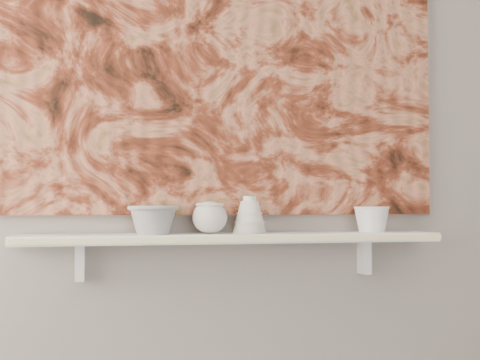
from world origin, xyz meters
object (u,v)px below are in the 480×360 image
object	(u,v)px
shelf	(233,238)
bowl_grey	(153,219)
cup_cream	(210,218)
painting	(228,55)
bell_vessel	(249,214)
bowl_white	(372,219)

from	to	relation	value
shelf	bowl_grey	xyz separation A→B (m)	(-0.26, 0.00, 0.06)
shelf	bowl_grey	size ratio (longest dim) A/B	8.48
shelf	cup_cream	world-z (taller)	cup_cream
shelf	bowl_grey	world-z (taller)	bowl_grey
painting	bowl_grey	xyz separation A→B (m)	(-0.26, -0.08, -0.56)
shelf	bell_vessel	world-z (taller)	bell_vessel
bowl_grey	bowl_white	distance (m)	0.75
painting	cup_cream	xyz separation A→B (m)	(-0.08, -0.08, -0.56)
bowl_grey	bowl_white	size ratio (longest dim) A/B	1.33
bowl_grey	bell_vessel	bearing A→B (deg)	0.00
painting	bowl_grey	world-z (taller)	painting
cup_cream	bell_vessel	bearing A→B (deg)	0.00
bell_vessel	bowl_grey	bearing A→B (deg)	180.00
bowl_grey	bowl_white	xyz separation A→B (m)	(0.75, 0.00, -0.00)
shelf	painting	distance (m)	0.63
bowl_grey	painting	bearing A→B (deg)	17.05
bowl_grey	bell_vessel	distance (m)	0.32
shelf	painting	bearing A→B (deg)	90.00
shelf	bowl_white	world-z (taller)	bowl_white
bowl_grey	cup_cream	distance (m)	0.18
bowl_grey	bell_vessel	size ratio (longest dim) A/B	1.33
bell_vessel	bowl_white	world-z (taller)	bell_vessel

